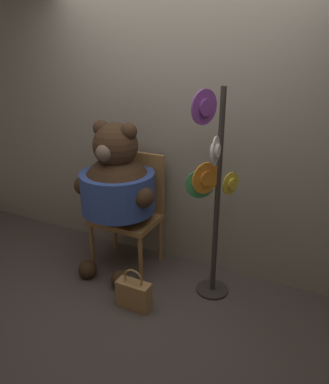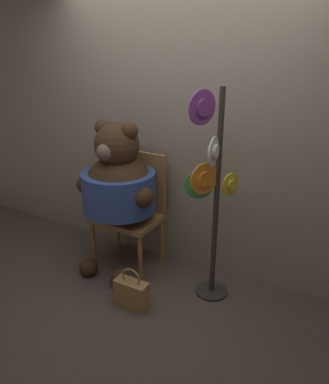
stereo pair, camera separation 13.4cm
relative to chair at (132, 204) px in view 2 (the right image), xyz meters
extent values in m
plane|color=#4C423D|center=(0.44, -0.33, -0.59)|extent=(14.00, 14.00, 0.00)
cube|color=gray|center=(0.44, 0.28, 0.69)|extent=(8.00, 0.10, 2.57)
cylinder|color=#9E703D|center=(-0.27, -0.29, -0.36)|extent=(0.04, 0.04, 0.46)
cylinder|color=#9E703D|center=(0.27, -0.29, -0.36)|extent=(0.04, 0.04, 0.46)
cylinder|color=#9E703D|center=(-0.27, 0.11, -0.36)|extent=(0.04, 0.04, 0.46)
cylinder|color=#9E703D|center=(0.27, 0.11, -0.36)|extent=(0.04, 0.04, 0.46)
cube|color=#9E703D|center=(0.00, -0.09, -0.11)|extent=(0.59, 0.46, 0.05)
cube|color=#9E703D|center=(0.00, 0.12, 0.21)|extent=(0.59, 0.04, 0.58)
sphere|color=#3D2819|center=(-0.03, -0.16, 0.19)|extent=(0.65, 0.65, 0.65)
cylinder|color=#334C99|center=(-0.03, -0.16, 0.19)|extent=(0.67, 0.67, 0.36)
sphere|color=#3D2819|center=(-0.03, -0.16, 0.62)|extent=(0.39, 0.39, 0.39)
sphere|color=#3D2819|center=(-0.17, -0.16, 0.76)|extent=(0.14, 0.14, 0.14)
sphere|color=#3D2819|center=(0.11, -0.16, 0.76)|extent=(0.14, 0.14, 0.14)
sphere|color=brown|center=(-0.03, -0.33, 0.60)|extent=(0.14, 0.14, 0.14)
sphere|color=#3D2819|center=(-0.34, -0.24, 0.23)|extent=(0.18, 0.18, 0.18)
sphere|color=#3D2819|center=(0.28, -0.24, 0.23)|extent=(0.18, 0.18, 0.18)
sphere|color=#3D2819|center=(-0.21, -0.45, -0.51)|extent=(0.17, 0.17, 0.17)
sphere|color=#3D2819|center=(0.15, -0.45, -0.51)|extent=(0.17, 0.17, 0.17)
cylinder|color=#332D28|center=(0.90, -0.13, -0.58)|extent=(0.28, 0.28, 0.02)
cylinder|color=#332D28|center=(0.90, -0.13, 0.28)|extent=(0.04, 0.04, 1.75)
cylinder|color=silver|center=(0.91, -0.29, 0.72)|extent=(0.03, 0.21, 0.21)
cylinder|color=silver|center=(0.91, -0.29, 0.72)|extent=(0.06, 0.11, 0.10)
cylinder|color=orange|center=(0.83, -0.24, 0.49)|extent=(0.15, 0.22, 0.25)
cylinder|color=orange|center=(0.83, -0.24, 0.49)|extent=(0.11, 0.13, 0.12)
cylinder|color=#3D9351|center=(0.77, -0.20, 0.41)|extent=(0.21, 0.12, 0.23)
cylinder|color=#3D9351|center=(0.77, -0.20, 0.41)|extent=(0.13, 0.11, 0.11)
cylinder|color=yellow|center=(0.96, 0.00, 0.38)|extent=(0.09, 0.18, 0.19)
cylinder|color=yellow|center=(0.96, 0.00, 0.38)|extent=(0.09, 0.11, 0.09)
cylinder|color=#7A388E|center=(0.82, -0.31, 1.03)|extent=(0.11, 0.23, 0.25)
cylinder|color=#7A388E|center=(0.82, -0.31, 1.03)|extent=(0.09, 0.13, 0.12)
cube|color=#A87A47|center=(0.39, -0.62, -0.48)|extent=(0.28, 0.12, 0.23)
torus|color=#A87A47|center=(0.39, -0.62, -0.32)|extent=(0.17, 0.02, 0.17)
camera|label=1|loc=(1.73, -2.77, 1.46)|focal=35.00mm
camera|label=2|loc=(1.85, -2.71, 1.46)|focal=35.00mm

